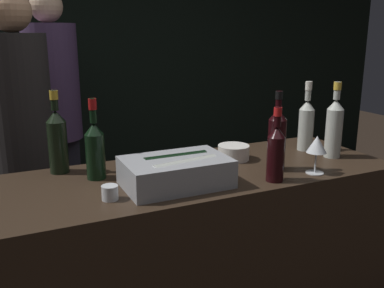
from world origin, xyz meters
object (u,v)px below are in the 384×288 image
object	(u,v)px
red_wine_bottle_black_foil	(277,138)
red_wine_bottle_tall	(276,151)
candle_votive	(110,193)
person_blond_tee	(55,113)
rose_wine_bottle	(334,126)
champagne_bottle	(57,139)
bowl_white	(234,152)
person_in_hoodie	(23,143)
wine_glass	(317,146)
white_wine_bottle	(306,123)
ice_bin_with_bottles	(177,171)
red_wine_bottle_burgundy	(95,148)

from	to	relation	value
red_wine_bottle_black_foil	red_wine_bottle_tall	bearing A→B (deg)	-127.05
candle_votive	person_blond_tee	distance (m)	1.54
rose_wine_bottle	champagne_bottle	bearing A→B (deg)	165.73
bowl_white	champagne_bottle	size ratio (longest dim) A/B	0.42
red_wine_bottle_black_foil	person_in_hoodie	bearing A→B (deg)	139.54
wine_glass	red_wine_bottle_black_foil	xyz separation A→B (m)	(-0.13, 0.11, 0.02)
red_wine_bottle_tall	white_wine_bottle	size ratio (longest dim) A/B	0.87
ice_bin_with_bottles	person_blond_tee	size ratio (longest dim) A/B	0.23
candle_votive	champagne_bottle	size ratio (longest dim) A/B	0.17
rose_wine_bottle	white_wine_bottle	bearing A→B (deg)	103.49
wine_glass	champagne_bottle	world-z (taller)	champagne_bottle
wine_glass	rose_wine_bottle	distance (m)	0.30
champagne_bottle	person_blond_tee	world-z (taller)	person_blond_tee
rose_wine_bottle	bowl_white	bearing A→B (deg)	160.25
candle_votive	red_wine_bottle_burgundy	xyz separation A→B (m)	(0.01, 0.26, 0.11)
red_wine_bottle_black_foil	rose_wine_bottle	xyz separation A→B (m)	(0.37, 0.05, 0.01)
wine_glass	champagne_bottle	bearing A→B (deg)	154.35
candle_votive	person_in_hoodie	distance (m)	0.91
ice_bin_with_bottles	candle_votive	bearing A→B (deg)	-172.58
bowl_white	red_wine_bottle_burgundy	bearing A→B (deg)	179.68
rose_wine_bottle	person_blond_tee	world-z (taller)	person_blond_tee
red_wine_bottle_black_foil	bowl_white	bearing A→B (deg)	112.31
wine_glass	person_in_hoodie	xyz separation A→B (m)	(-1.12, 0.96, -0.09)
red_wine_bottle_burgundy	person_blond_tee	xyz separation A→B (m)	(0.01, 1.28, -0.07)
white_wine_bottle	red_wine_bottle_tall	bearing A→B (deg)	-142.14
ice_bin_with_bottles	red_wine_bottle_black_foil	xyz separation A→B (m)	(0.48, -0.00, 0.09)
white_wine_bottle	champagne_bottle	distance (m)	1.22
candle_votive	red_wine_bottle_burgundy	bearing A→B (deg)	88.09
red_wine_bottle_tall	champagne_bottle	xyz separation A→B (m)	(-0.79, 0.49, 0.02)
person_in_hoodie	white_wine_bottle	bearing A→B (deg)	-32.50
bowl_white	red_wine_bottle_black_foil	bearing A→B (deg)	-67.69
candle_votive	red_wine_bottle_black_foil	bearing A→B (deg)	2.66
wine_glass	candle_votive	size ratio (longest dim) A/B	2.72
wine_glass	champagne_bottle	distance (m)	1.12
white_wine_bottle	person_in_hoodie	size ratio (longest dim) A/B	0.20
red_wine_bottle_burgundy	champagne_bottle	size ratio (longest dim) A/B	0.94
wine_glass	white_wine_bottle	distance (m)	0.39
bowl_white	ice_bin_with_bottles	bearing A→B (deg)	-150.92
white_wine_bottle	person_in_hoodie	bearing A→B (deg)	154.39
red_wine_bottle_burgundy	white_wine_bottle	size ratio (longest dim) A/B	0.95
person_blond_tee	red_wine_bottle_burgundy	bearing A→B (deg)	-94.10
ice_bin_with_bottles	person_in_hoodie	xyz separation A→B (m)	(-0.52, 0.85, -0.03)
red_wine_bottle_tall	person_in_hoodie	world-z (taller)	person_in_hoodie
person_in_hoodie	champagne_bottle	bearing A→B (deg)	-83.35
bowl_white	white_wine_bottle	xyz separation A→B (m)	(0.42, -0.01, 0.11)
red_wine_bottle_burgundy	person_blond_tee	world-z (taller)	person_blond_tee
red_wine_bottle_tall	champagne_bottle	distance (m)	0.93
rose_wine_bottle	red_wine_bottle_burgundy	bearing A→B (deg)	171.41
red_wine_bottle_black_foil	person_in_hoodie	size ratio (longest dim) A/B	0.20
red_wine_bottle_burgundy	red_wine_bottle_tall	bearing A→B (deg)	-27.27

